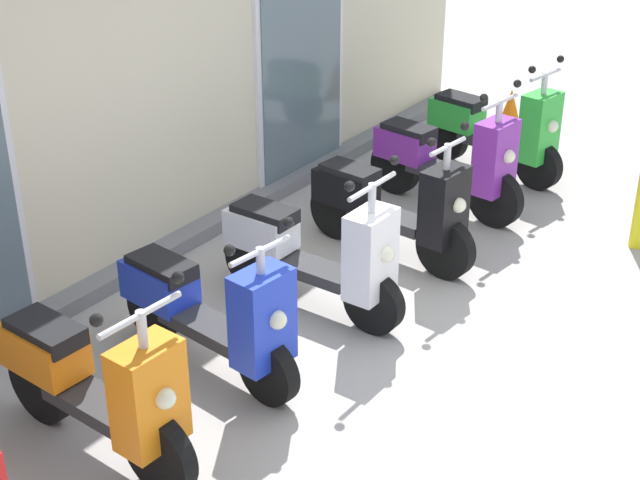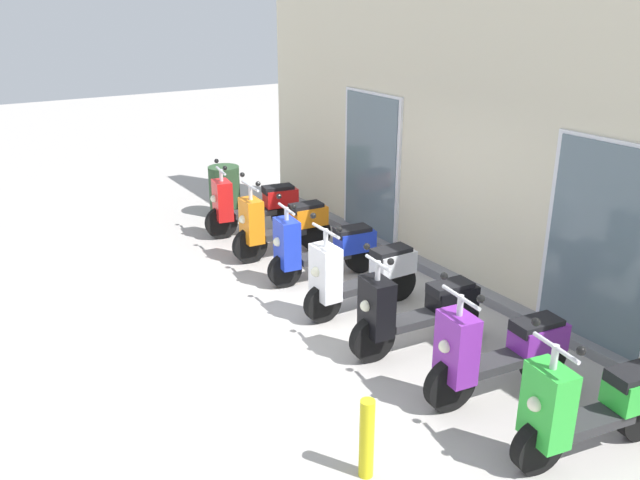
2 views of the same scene
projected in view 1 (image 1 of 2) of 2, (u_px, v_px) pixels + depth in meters
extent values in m
plane|color=#A8A39E|center=(432.00, 348.00, 6.55)|extent=(40.00, 40.00, 0.00)
cube|color=beige|center=(128.00, 26.00, 7.10)|extent=(9.91, 0.30, 3.80)
cube|color=slate|center=(169.00, 248.00, 7.80)|extent=(9.91, 0.20, 0.12)
cube|color=silver|center=(301.00, 64.00, 8.82)|extent=(1.37, 0.04, 2.30)
cube|color=slate|center=(303.00, 65.00, 8.81)|extent=(1.25, 0.02, 2.22)
cylinder|color=black|center=(159.00, 453.00, 5.15)|extent=(0.13, 0.52, 0.51)
cylinder|color=black|center=(41.00, 384.00, 5.73)|extent=(0.13, 0.52, 0.51)
cube|color=#2D2D30|center=(95.00, 403.00, 5.40)|extent=(0.30, 0.67, 0.09)
cube|color=orange|center=(149.00, 395.00, 5.00)|extent=(0.39, 0.26, 0.63)
sphere|color=#F2EFCC|center=(165.00, 398.00, 4.92)|extent=(0.12, 0.12, 0.12)
cube|color=orange|center=(44.00, 349.00, 5.54)|extent=(0.33, 0.54, 0.28)
cube|color=black|center=(46.00, 331.00, 5.46)|extent=(0.29, 0.49, 0.11)
cylinder|color=silver|center=(142.00, 331.00, 4.82)|extent=(0.06, 0.06, 0.23)
cylinder|color=silver|center=(141.00, 315.00, 4.78)|extent=(0.55, 0.07, 0.04)
sphere|color=black|center=(178.00, 277.00, 4.93)|extent=(0.07, 0.07, 0.07)
sphere|color=black|center=(96.00, 320.00, 4.54)|extent=(0.07, 0.07, 0.07)
cylinder|color=black|center=(269.00, 372.00, 5.90)|extent=(0.16, 0.46, 0.45)
cylinder|color=black|center=(153.00, 310.00, 6.58)|extent=(0.16, 0.46, 0.45)
cube|color=#2D2D30|center=(207.00, 326.00, 6.20)|extent=(0.34, 0.73, 0.09)
cube|color=#1E38C6|center=(262.00, 318.00, 5.76)|extent=(0.41, 0.28, 0.64)
sphere|color=#F2EFCC|center=(277.00, 320.00, 5.66)|extent=(0.12, 0.12, 0.12)
cube|color=#1E38C6|center=(159.00, 283.00, 6.41)|extent=(0.36, 0.55, 0.28)
cube|color=black|center=(162.00, 267.00, 6.32)|extent=(0.31, 0.51, 0.11)
cylinder|color=silver|center=(261.00, 262.00, 5.58)|extent=(0.06, 0.06, 0.19)
cylinder|color=silver|center=(260.00, 251.00, 5.55)|extent=(0.49, 0.09, 0.04)
sphere|color=black|center=(288.00, 222.00, 5.67)|extent=(0.07, 0.07, 0.07)
sphere|color=black|center=(229.00, 250.00, 5.34)|extent=(0.07, 0.07, 0.07)
cylinder|color=black|center=(374.00, 303.00, 6.65)|extent=(0.12, 0.46, 0.46)
cylinder|color=black|center=(252.00, 260.00, 7.24)|extent=(0.12, 0.46, 0.46)
cube|color=#2D2D30|center=(311.00, 269.00, 6.90)|extent=(0.27, 0.70, 0.09)
cube|color=white|center=(371.00, 254.00, 6.50)|extent=(0.38, 0.25, 0.65)
sphere|color=#F2EFCC|center=(386.00, 254.00, 6.42)|extent=(0.12, 0.12, 0.12)
cube|color=white|center=(261.00, 229.00, 7.05)|extent=(0.31, 0.52, 0.28)
cube|color=black|center=(265.00, 213.00, 6.97)|extent=(0.27, 0.48, 0.11)
cylinder|color=silver|center=(372.00, 199.00, 6.31)|extent=(0.06, 0.06, 0.23)
cylinder|color=silver|center=(372.00, 186.00, 6.27)|extent=(0.55, 0.04, 0.04)
sphere|color=black|center=(394.00, 160.00, 6.43)|extent=(0.07, 0.07, 0.07)
sphere|color=black|center=(350.00, 186.00, 6.03)|extent=(0.07, 0.07, 0.07)
cylinder|color=black|center=(446.00, 249.00, 7.38)|extent=(0.16, 0.51, 0.50)
cylinder|color=black|center=(337.00, 210.00, 8.02)|extent=(0.16, 0.51, 0.50)
cube|color=#2D2D30|center=(389.00, 218.00, 7.66)|extent=(0.32, 0.71, 0.09)
cube|color=black|center=(444.00, 205.00, 7.24)|extent=(0.40, 0.27, 0.61)
sphere|color=#F2EFCC|center=(459.00, 205.00, 7.15)|extent=(0.12, 0.12, 0.12)
cube|color=black|center=(346.00, 187.00, 7.85)|extent=(0.35, 0.55, 0.28)
cube|color=black|center=(350.00, 173.00, 7.77)|extent=(0.30, 0.50, 0.11)
cylinder|color=silver|center=(447.00, 158.00, 7.06)|extent=(0.06, 0.06, 0.22)
cylinder|color=silver|center=(448.00, 147.00, 7.02)|extent=(0.46, 0.08, 0.04)
sphere|color=black|center=(465.00, 126.00, 7.13)|extent=(0.07, 0.07, 0.07)
sphere|color=black|center=(432.00, 142.00, 6.82)|extent=(0.07, 0.07, 0.07)
cylinder|color=black|center=(495.00, 199.00, 8.22)|extent=(0.17, 0.53, 0.52)
cylinder|color=black|center=(395.00, 167.00, 8.88)|extent=(0.17, 0.53, 0.52)
cube|color=#2D2D30|center=(444.00, 172.00, 8.50)|extent=(0.34, 0.72, 0.09)
cube|color=purple|center=(495.00, 157.00, 8.07)|extent=(0.41, 0.28, 0.65)
sphere|color=#F2EFCC|center=(508.00, 156.00, 7.97)|extent=(0.12, 0.12, 0.12)
cube|color=purple|center=(405.00, 144.00, 8.70)|extent=(0.36, 0.55, 0.28)
cube|color=black|center=(409.00, 131.00, 8.62)|extent=(0.32, 0.51, 0.11)
cylinder|color=silver|center=(499.00, 112.00, 7.88)|extent=(0.06, 0.06, 0.21)
cylinder|color=silver|center=(500.00, 102.00, 7.85)|extent=(0.52, 0.10, 0.04)
sphere|color=black|center=(517.00, 84.00, 7.97)|extent=(0.07, 0.07, 0.07)
sphere|color=black|center=(484.00, 98.00, 7.63)|extent=(0.07, 0.07, 0.07)
cylinder|color=black|center=(539.00, 166.00, 8.98)|extent=(0.19, 0.47, 0.46)
cylinder|color=black|center=(447.00, 138.00, 9.66)|extent=(0.19, 0.47, 0.46)
cube|color=#2D2D30|center=(492.00, 142.00, 9.27)|extent=(0.37, 0.72, 0.09)
cube|color=green|center=(540.00, 127.00, 8.83)|extent=(0.41, 0.30, 0.66)
sphere|color=#F2EFCC|center=(552.00, 126.00, 8.73)|extent=(0.12, 0.12, 0.12)
cube|color=green|center=(457.00, 114.00, 9.47)|extent=(0.38, 0.56, 0.28)
cube|color=black|center=(461.00, 101.00, 9.38)|extent=(0.33, 0.52, 0.11)
cylinder|color=silver|center=(544.00, 84.00, 8.64)|extent=(0.06, 0.06, 0.22)
cylinder|color=silver|center=(545.00, 75.00, 8.60)|extent=(0.48, 0.11, 0.04)
sphere|color=black|center=(560.00, 59.00, 8.71)|extent=(0.07, 0.07, 0.07)
sphere|color=black|center=(532.00, 70.00, 8.40)|extent=(0.07, 0.07, 0.07)
cone|color=orange|center=(510.00, 112.00, 10.31)|extent=(0.32, 0.32, 0.52)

